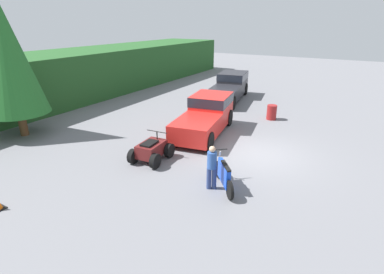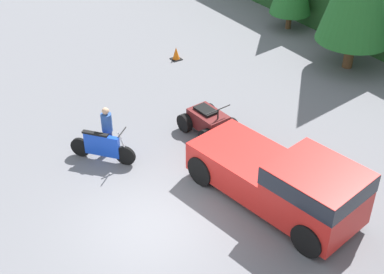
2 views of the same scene
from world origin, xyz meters
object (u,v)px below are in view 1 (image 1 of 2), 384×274
Objects in this scene: quad_atv at (152,150)px; pickup_truck_red at (206,114)px; steel_barrel at (272,112)px; rider_person at (212,166)px; pickup_truck_second at (230,86)px; dirt_bike at (224,175)px.

pickup_truck_red is at bearing -9.82° from quad_atv.
steel_barrel is (3.88, -2.43, -0.54)m from pickup_truck_red.
quad_atv is at bearing 160.97° from steel_barrel.
pickup_truck_red is 4.34m from quad_atv.
steel_barrel is (8.99, 0.43, -0.45)m from rider_person.
pickup_truck_second is 13.22m from dirt_bike.
quad_atv is 1.16× the size of rider_person.
steel_barrel is (8.70, 0.77, -0.05)m from dirt_bike.
pickup_truck_red is 6.00× the size of steel_barrel.
rider_person is at bearing 90.39° from dirt_bike.
rider_person is at bearing -160.43° from pickup_truck_red.
pickup_truck_red is 2.79× the size of quad_atv.
steel_barrel is at bearing -30.18° from rider_person.
quad_atv is at bearing 41.95° from dirt_bike.
quad_atv is 3.38m from rider_person.
pickup_truck_second is 3.75× the size of rider_person.
dirt_bike reaches higher than steel_barrel.
rider_person is (-5.11, -2.87, -0.09)m from pickup_truck_red.
pickup_truck_red is at bearing -3.63° from rider_person.
pickup_truck_red is 0.86× the size of pickup_truck_second.
pickup_truck_red and pickup_truck_second have the same top height.
dirt_bike is 3.63m from quad_atv.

